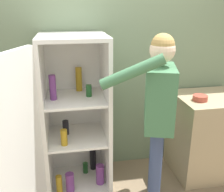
{
  "coord_description": "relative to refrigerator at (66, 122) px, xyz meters",
  "views": [
    {
      "loc": [
        -0.37,
        -1.76,
        1.83
      ],
      "look_at": [
        0.07,
        0.62,
        0.98
      ],
      "focal_mm": 42.0,
      "sensor_mm": 36.0,
      "label": 1
    }
  ],
  "objects": [
    {
      "name": "wall_back",
      "position": [
        0.39,
        0.44,
        0.51
      ],
      "size": [
        7.0,
        0.06,
        2.55
      ],
      "color": "gray",
      "rests_on": "ground_plane"
    },
    {
      "name": "refrigerator",
      "position": [
        0.0,
        0.0,
        0.0
      ],
      "size": [
        0.9,
        1.19,
        1.57
      ],
      "color": "white",
      "rests_on": "ground_plane"
    },
    {
      "name": "person",
      "position": [
        0.81,
        -0.26,
        0.25
      ],
      "size": [
        0.73,
        0.56,
        1.61
      ],
      "color": "#384770",
      "rests_on": "ground_plane"
    },
    {
      "name": "counter",
      "position": [
        1.52,
        0.07,
        -0.32
      ],
      "size": [
        0.69,
        0.64,
        0.9
      ],
      "color": "tan",
      "rests_on": "ground_plane"
    },
    {
      "name": "bowl",
      "position": [
        1.35,
        -0.02,
        0.16
      ],
      "size": [
        0.15,
        0.15,
        0.05
      ],
      "color": "#B24738",
      "rests_on": "counter"
    }
  ]
}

